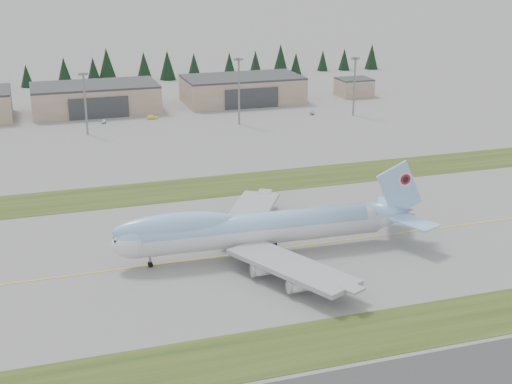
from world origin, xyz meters
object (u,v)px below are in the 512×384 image
object	(u,v)px
boeing_747_freighter	(257,228)
service_vehicle_a	(104,123)
service_vehicle_b	(153,119)
hangar_right	(242,89)
service_vehicle_c	(312,114)
hangar_center	(95,98)

from	to	relation	value
boeing_747_freighter	service_vehicle_a	distance (m)	131.87
boeing_747_freighter	service_vehicle_b	bearing A→B (deg)	91.56
service_vehicle_b	hangar_right	bearing A→B (deg)	-59.85
service_vehicle_c	hangar_right	bearing A→B (deg)	142.36
hangar_right	service_vehicle_b	bearing A→B (deg)	-154.38
service_vehicle_a	service_vehicle_c	distance (m)	78.87
hangar_center	service_vehicle_c	distance (m)	84.82
hangar_center	boeing_747_freighter	bearing A→B (deg)	-83.39
service_vehicle_b	service_vehicle_c	bearing A→B (deg)	-95.72
hangar_center	hangar_right	distance (m)	60.00
hangar_right	service_vehicle_c	bearing A→B (deg)	-58.24
boeing_747_freighter	hangar_right	bearing A→B (deg)	76.47
service_vehicle_a	service_vehicle_b	distance (m)	18.20
hangar_center	service_vehicle_a	xyz separation A→B (m)	(0.69, -20.56, -5.39)
hangar_right	service_vehicle_a	distance (m)	63.00
hangar_center	hangar_right	world-z (taller)	same
hangar_center	service_vehicle_c	size ratio (longest dim) A/B	12.72
service_vehicle_b	hangar_center	bearing A→B (deg)	48.29
service_vehicle_a	service_vehicle_c	size ratio (longest dim) A/B	0.93
boeing_747_freighter	service_vehicle_c	bearing A→B (deg)	65.18
boeing_747_freighter	service_vehicle_b	size ratio (longest dim) A/B	16.09
service_vehicle_a	boeing_747_freighter	bearing A→B (deg)	-74.25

